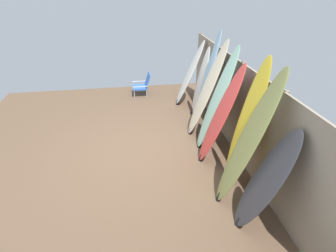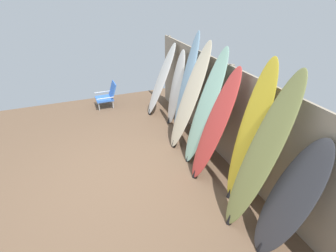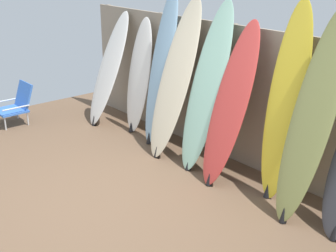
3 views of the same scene
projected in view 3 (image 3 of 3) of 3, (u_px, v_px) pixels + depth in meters
The scene contains 11 objects.
ground at pixel (103, 202), 5.26m from camera, with size 7.68×7.68×0.00m, color brown.
fence_back at pixel (229, 93), 6.16m from camera, with size 6.08×0.11×1.80m.
surfboard_white_0 at pixel (109, 69), 7.47m from camera, with size 0.61×0.81×1.78m.
surfboard_white_1 at pixel (139, 77), 7.11m from camera, with size 0.49×0.43×1.75m.
surfboard_skyblue_2 at pixel (161, 68), 6.61m from camera, with size 0.49×0.59×2.22m.
surfboard_cream_3 at pixel (175, 79), 6.24m from camera, with size 0.59×0.79×2.12m.
surfboard_seafoam_4 at pixel (207, 88), 5.85m from camera, with size 0.55×0.71×2.12m.
surfboard_red_5 at pixel (230, 105), 5.50m from camera, with size 0.52×0.76×1.94m.
surfboard_yellow_6 at pixel (286, 104), 5.11m from camera, with size 0.50×0.53×2.21m.
surfboard_olive_7 at pixel (313, 117), 4.69m from camera, with size 0.50×0.81×2.20m.
beach_chair at pixel (17, 104), 7.59m from camera, with size 0.50×0.55×0.66m.
Camera 3 is at (4.01, -2.41, 2.66)m, focal length 50.00 mm.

